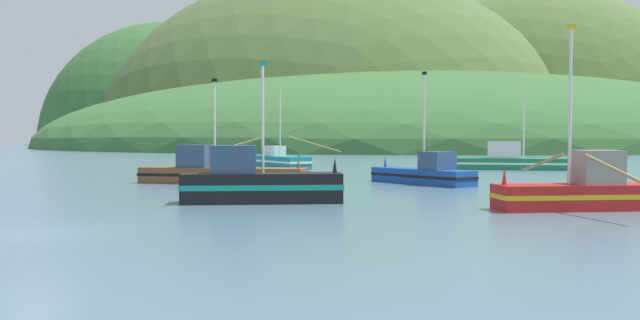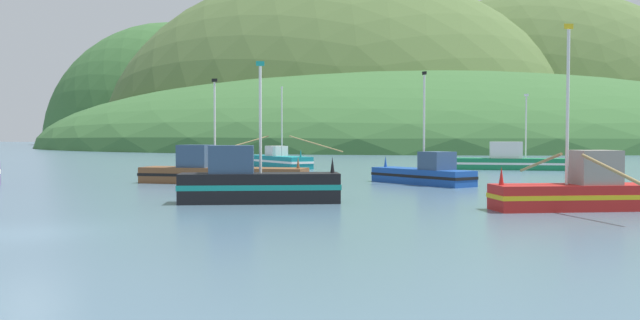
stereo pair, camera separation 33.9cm
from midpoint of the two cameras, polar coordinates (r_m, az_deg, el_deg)
The scene contains 11 objects.
ground_plane at distance 21.07m, azimuth -23.73°, elevation -5.89°, with size 600.00×600.00×0.00m, color slate.
hill_mid_right at distance 199.24m, azimuth 1.01°, elevation 1.20°, with size 141.67×113.34×104.01m, color #516B38.
hill_far_left at distance 254.35m, azimuth -13.01°, elevation 1.33°, with size 96.27×77.02×91.30m, color #386633.
hill_mid_left at distance 183.13m, azimuth 6.69°, elevation 1.12°, with size 201.32×161.06×39.44m, color #386633.
hill_far_center at distance 218.66m, azimuth 18.43°, elevation 1.17°, with size 111.04×88.83×97.37m, color #516B38.
fishing_boat_brown at distance 40.33m, azimuth -8.56°, elevation -1.06°, with size 10.51×2.74×6.40m.
fishing_boat_teal at distance 61.16m, azimuth -3.44°, elevation -0.03°, with size 9.80×10.09×7.50m.
fishing_boat_green at distance 59.04m, azimuth 17.04°, elevation -0.12°, with size 12.03×2.89×6.54m.
fishing_boat_blue at distance 39.77m, azimuth 9.29°, elevation -1.18°, with size 6.86×5.94×6.77m.
fishing_boat_red at distance 27.32m, azimuth 21.74°, elevation -2.46°, with size 6.37×8.73×7.19m.
fishing_boat_black at distance 28.29m, azimuth -5.31°, elevation -2.02°, with size 7.08×4.11×6.09m.
Camera 2 is at (13.74, -15.81, 2.84)m, focal length 36.69 mm.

